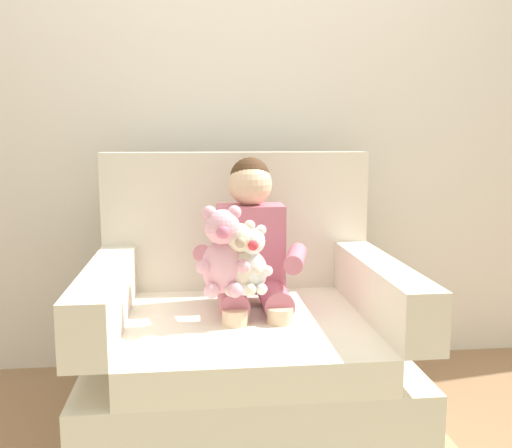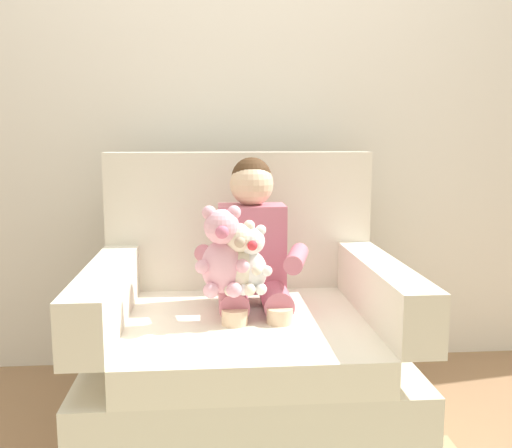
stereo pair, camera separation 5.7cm
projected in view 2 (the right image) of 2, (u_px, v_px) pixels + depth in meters
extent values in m
plane|color=#936D4C|center=(246.00, 429.00, 2.20)|extent=(8.00, 8.00, 0.00)
cube|color=silver|center=(235.00, 98.00, 2.74)|extent=(6.00, 0.10, 2.60)
cube|color=silver|center=(246.00, 388.00, 2.18)|extent=(1.14, 0.99, 0.34)
cube|color=white|center=(247.00, 336.00, 2.07)|extent=(0.86, 0.85, 0.12)
cube|color=silver|center=(239.00, 220.00, 2.51)|extent=(1.14, 0.14, 0.59)
cube|color=silver|center=(105.00, 297.00, 2.01)|extent=(0.14, 0.85, 0.20)
cube|color=silver|center=(383.00, 290.00, 2.09)|extent=(0.14, 0.85, 0.20)
cube|color=#C66B7F|center=(252.00, 248.00, 2.25)|extent=(0.26, 0.16, 0.34)
sphere|color=beige|center=(252.00, 184.00, 2.22)|extent=(0.17, 0.17, 0.17)
sphere|color=#472D19|center=(251.00, 177.00, 2.22)|extent=(0.16, 0.16, 0.16)
cylinder|color=#C66B7F|center=(233.00, 299.00, 2.15)|extent=(0.11, 0.26, 0.11)
cylinder|color=beige|center=(235.00, 350.00, 2.04)|extent=(0.09, 0.09, 0.30)
cylinder|color=#C66B7F|center=(276.00, 298.00, 2.16)|extent=(0.11, 0.26, 0.11)
cylinder|color=beige|center=(279.00, 348.00, 2.05)|extent=(0.09, 0.09, 0.30)
cylinder|color=#C66B7F|center=(211.00, 260.00, 2.13)|extent=(0.13, 0.27, 0.07)
cylinder|color=#C66B7F|center=(296.00, 258.00, 2.15)|extent=(0.13, 0.27, 0.07)
ellipsoid|color=silver|center=(239.00, 270.00, 2.02)|extent=(0.12, 0.10, 0.16)
sphere|color=silver|center=(239.00, 238.00, 2.00)|extent=(0.10, 0.10, 0.10)
sphere|color=tan|center=(240.00, 242.00, 1.95)|extent=(0.04, 0.04, 0.04)
sphere|color=silver|center=(229.00, 226.00, 1.99)|extent=(0.04, 0.04, 0.04)
sphere|color=silver|center=(223.00, 271.00, 1.99)|extent=(0.04, 0.04, 0.04)
sphere|color=silver|center=(230.00, 290.00, 1.99)|extent=(0.04, 0.04, 0.04)
sphere|color=silver|center=(249.00, 226.00, 2.00)|extent=(0.04, 0.04, 0.04)
sphere|color=silver|center=(256.00, 270.00, 2.00)|extent=(0.04, 0.04, 0.04)
sphere|color=silver|center=(249.00, 290.00, 1.99)|extent=(0.04, 0.04, 0.04)
ellipsoid|color=white|center=(251.00, 271.00, 2.03)|extent=(0.11, 0.09, 0.15)
sphere|color=white|center=(251.00, 241.00, 2.01)|extent=(0.09, 0.09, 0.09)
sphere|color=#DB333D|center=(252.00, 245.00, 1.97)|extent=(0.04, 0.04, 0.04)
sphere|color=white|center=(242.00, 230.00, 2.00)|extent=(0.04, 0.04, 0.04)
sphere|color=white|center=(237.00, 272.00, 2.00)|extent=(0.04, 0.04, 0.04)
sphere|color=white|center=(243.00, 290.00, 2.00)|extent=(0.04, 0.04, 0.04)
sphere|color=white|center=(261.00, 230.00, 2.01)|extent=(0.04, 0.04, 0.04)
sphere|color=white|center=(267.00, 271.00, 2.01)|extent=(0.04, 0.04, 0.04)
sphere|color=white|center=(261.00, 289.00, 2.00)|extent=(0.04, 0.04, 0.04)
ellipsoid|color=#EAA8BC|center=(222.00, 267.00, 2.01)|extent=(0.15, 0.12, 0.19)
sphere|color=#EAA8BC|center=(222.00, 227.00, 1.98)|extent=(0.12, 0.12, 0.12)
sphere|color=#CC6684|center=(222.00, 232.00, 1.92)|extent=(0.05, 0.05, 0.05)
sphere|color=#EAA8BC|center=(209.00, 213.00, 1.97)|extent=(0.05, 0.05, 0.05)
sphere|color=#EAA8BC|center=(202.00, 267.00, 1.97)|extent=(0.05, 0.05, 0.05)
sphere|color=#EAA8BC|center=(211.00, 290.00, 1.96)|extent=(0.05, 0.05, 0.05)
sphere|color=#EAA8BC|center=(234.00, 212.00, 1.98)|extent=(0.05, 0.05, 0.05)
sphere|color=#EAA8BC|center=(242.00, 266.00, 1.98)|extent=(0.05, 0.05, 0.05)
sphere|color=#EAA8BC|center=(234.00, 290.00, 1.97)|extent=(0.05, 0.05, 0.05)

